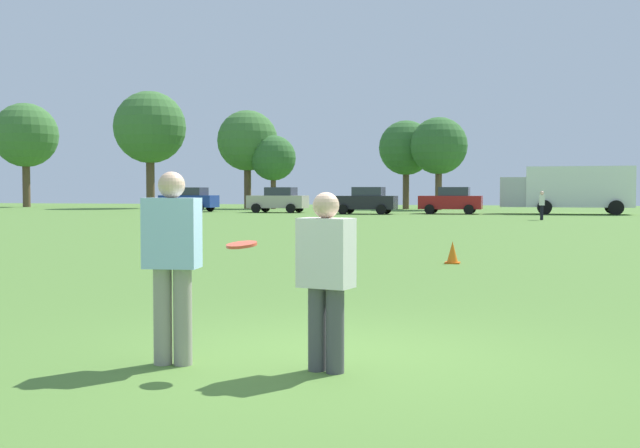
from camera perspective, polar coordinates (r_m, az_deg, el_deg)
The scene contains 17 objects.
ground_plane at distance 7.28m, azimuth 0.86°, elevation -9.96°, with size 154.06×154.06×0.00m, color #517A33.
player_thrower at distance 6.96m, azimuth -11.04°, elevation -2.38°, with size 0.51×0.33×1.74m.
player_defender at distance 6.57m, azimuth 0.45°, elevation -3.59°, with size 0.51×0.37×1.56m.
frisbee at distance 6.61m, azimuth -5.90°, elevation -1.56°, with size 0.27×0.27×0.07m.
traffic_cone at distance 16.66m, azimuth 9.92°, elevation -2.15°, with size 0.32×0.32×0.48m.
parked_car_near_left at distance 57.83m, azimuth -9.77°, elevation 1.83°, with size 4.26×2.32×1.82m.
parked_car_mid_left at distance 54.82m, azimuth -3.14°, elevation 1.83°, with size 4.26×2.32×1.82m.
parked_car_center at distance 51.35m, azimuth 3.46°, elevation 1.78°, with size 4.26×2.32×1.82m.
parked_car_mid_right at distance 52.34m, azimuth 9.83°, elevation 1.77°, with size 4.26×2.32×1.82m.
box_truck at distance 53.55m, azimuth 18.20°, elevation 2.58°, with size 8.57×3.19×3.18m.
bystander_far_jogger at distance 42.40m, azimuth 16.31°, elevation 1.48°, with size 0.28×0.45×1.56m.
tree_west_oak at distance 79.10m, azimuth -21.23°, elevation 6.21°, with size 6.18×6.18×10.04m.
tree_west_maple at distance 70.66m, azimuth -12.65°, elevation 7.06°, with size 6.49×6.49×10.55m.
tree_center_elm at distance 67.31m, azimuth -5.47°, elevation 6.22°, with size 5.32×5.32×8.64m.
tree_east_birch at distance 65.92m, azimuth -3.53°, elevation 4.95°, with size 3.92×3.92×6.37m.
tree_east_oak at distance 65.39m, azimuth 6.48°, elevation 5.68°, with size 4.66×4.66×7.57m.
tree_far_east_pine at distance 63.07m, azimuth 8.91°, elevation 5.80°, with size 4.67×4.67×7.59m.
Camera 1 is at (1.62, -6.92, 1.57)m, focal length 42.63 mm.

